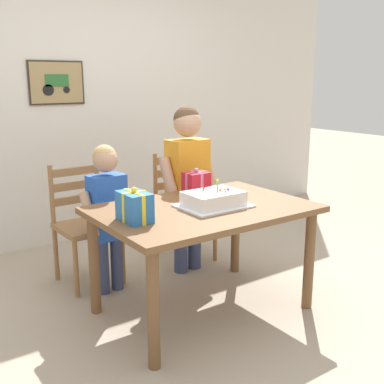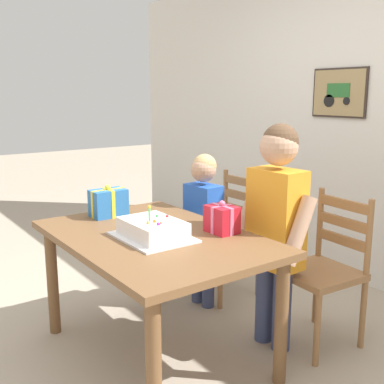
% 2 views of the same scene
% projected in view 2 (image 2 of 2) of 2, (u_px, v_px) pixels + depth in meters
% --- Properties ---
extents(ground_plane, '(20.00, 20.00, 0.00)m').
position_uv_depth(ground_plane, '(157.00, 354.00, 2.79)').
color(ground_plane, tan).
extents(back_wall, '(6.40, 0.11, 2.60)m').
position_uv_depth(back_wall, '(369.00, 121.00, 3.64)').
color(back_wall, silver).
rests_on(back_wall, ground).
extents(dining_table, '(1.39, 0.93, 0.74)m').
position_uv_depth(dining_table, '(155.00, 251.00, 2.66)').
color(dining_table, brown).
rests_on(dining_table, ground).
extents(birthday_cake, '(0.44, 0.34, 0.19)m').
position_uv_depth(birthday_cake, '(153.00, 230.00, 2.56)').
color(birthday_cake, silver).
rests_on(birthday_cake, dining_table).
extents(gift_box_red_large, '(0.18, 0.14, 0.19)m').
position_uv_depth(gift_box_red_large, '(222.00, 219.00, 2.67)').
color(gift_box_red_large, red).
rests_on(gift_box_red_large, dining_table).
extents(gift_box_beside_cake, '(0.15, 0.23, 0.21)m').
position_uv_depth(gift_box_beside_cake, '(108.00, 203.00, 3.02)').
color(gift_box_beside_cake, '#286BB7').
rests_on(gift_box_beside_cake, dining_table).
extents(chair_left, '(0.43, 0.43, 0.92)m').
position_uv_depth(chair_left, '(227.00, 234.00, 3.58)').
color(chair_left, '#996B42').
rests_on(chair_left, ground).
extents(chair_right, '(0.45, 0.45, 0.92)m').
position_uv_depth(chair_right, '(324.00, 269.00, 2.86)').
color(chair_right, '#996B42').
rests_on(chair_right, ground).
extents(child_older, '(0.49, 0.28, 1.35)m').
position_uv_depth(child_older, '(276.00, 215.00, 2.74)').
color(child_older, '#38426B').
rests_on(child_older, ground).
extents(child_younger, '(0.41, 0.24, 1.10)m').
position_uv_depth(child_younger, '(203.00, 215.00, 3.32)').
color(child_younger, '#38426B').
rests_on(child_younger, ground).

